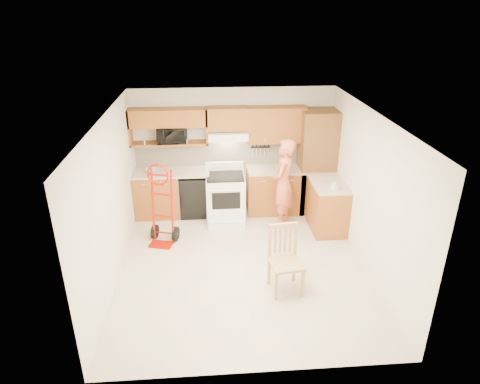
{
  "coord_description": "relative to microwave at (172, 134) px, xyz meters",
  "views": [
    {
      "loc": [
        -0.5,
        -5.93,
        4.01
      ],
      "look_at": [
        0.0,
        0.5,
        1.1
      ],
      "focal_mm": 31.89,
      "sensor_mm": 36.0,
      "label": 1
    }
  ],
  "objects": [
    {
      "name": "hand_truck",
      "position": [
        -0.17,
        -1.26,
        -0.97
      ],
      "size": [
        0.65,
        0.62,
        1.36
      ],
      "primitive_type": null,
      "rotation": [
        0.0,
        0.0,
        -0.28
      ],
      "color": "#AA1301",
      "rests_on": "ground"
    },
    {
      "name": "floor",
      "position": [
        1.2,
        -2.08,
        -1.66
      ],
      "size": [
        4.0,
        4.5,
        0.02
      ],
      "primitive_type": "cube",
      "color": "beige",
      "rests_on": "ground"
    },
    {
      "name": "lower_cab_left",
      "position": [
        -0.35,
        -0.14,
        -1.2
      ],
      "size": [
        0.9,
        0.6,
        0.9
      ],
      "primitive_type": "cube",
      "color": "brown",
      "rests_on": "ground"
    },
    {
      "name": "dining_chair",
      "position": [
        1.78,
        -2.81,
        -1.14
      ],
      "size": [
        0.52,
        0.56,
        1.03
      ],
      "primitive_type": null,
      "rotation": [
        0.0,
        0.0,
        0.12
      ],
      "color": "tan",
      "rests_on": "ground"
    },
    {
      "name": "upper_cab_center",
      "position": [
        1.08,
        0.0,
        0.29
      ],
      "size": [
        0.76,
        0.33,
        0.44
      ],
      "primitive_type": "cube",
      "color": "brown",
      "rests_on": "wall_back"
    },
    {
      "name": "microwave",
      "position": [
        0.0,
        0.0,
        0.0
      ],
      "size": [
        0.61,
        0.44,
        0.32
      ],
      "primitive_type": "imported",
      "rotation": [
        0.0,
        0.0,
        0.09
      ],
      "color": "black",
      "rests_on": "upper_shelf_mw"
    },
    {
      "name": "backsplash",
      "position": [
        1.2,
        0.15,
        -0.45
      ],
      "size": [
        3.92,
        0.03,
        0.55
      ],
      "primitive_type": "cube",
      "color": "beige",
      "rests_on": "wall_back"
    },
    {
      "name": "range_hood",
      "position": [
        1.08,
        -0.06,
        -0.02
      ],
      "size": [
        0.76,
        0.46,
        0.14
      ],
      "primitive_type": "cube",
      "color": "white",
      "rests_on": "wall_back"
    },
    {
      "name": "countertop_return",
      "position": [
        2.9,
        -0.94,
        -0.73
      ],
      "size": [
        0.63,
        1.0,
        0.04
      ],
      "primitive_type": "cube",
      "color": "#BBAA8D",
      "rests_on": "cab_return_right"
    },
    {
      "name": "wall_back",
      "position": [
        1.2,
        0.17,
        -0.4
      ],
      "size": [
        4.0,
        0.02,
        2.5
      ],
      "primitive_type": "cube",
      "color": "white",
      "rests_on": "ground"
    },
    {
      "name": "ceiling",
      "position": [
        1.2,
        -2.08,
        0.86
      ],
      "size": [
        4.0,
        4.5,
        0.02
      ],
      "primitive_type": "cube",
      "color": "white",
      "rests_on": "ground"
    },
    {
      "name": "lower_cab_right",
      "position": [
        2.03,
        -0.14,
        -1.2
      ],
      "size": [
        1.14,
        0.6,
        0.9
      ],
      "primitive_type": "cube",
      "color": "brown",
      "rests_on": "ground"
    },
    {
      "name": "upper_shelf_mw",
      "position": [
        -0.05,
        0.0,
        -0.18
      ],
      "size": [
        1.5,
        0.33,
        0.04
      ],
      "primitive_type": "cube",
      "color": "brown",
      "rests_on": "wall_back"
    },
    {
      "name": "dishwasher",
      "position": [
        0.4,
        -0.14,
        -1.23
      ],
      "size": [
        0.6,
        0.6,
        0.85
      ],
      "primitive_type": "cube",
      "color": "black",
      "rests_on": "ground"
    },
    {
      "name": "soap_bottle",
      "position": [
        2.9,
        -1.28,
        -0.62
      ],
      "size": [
        0.11,
        0.11,
        0.18
      ],
      "primitive_type": "imported",
      "rotation": [
        0.0,
        0.0,
        0.36
      ],
      "color": "white",
      "rests_on": "countertop_return"
    },
    {
      "name": "countertop_left",
      "position": [
        -0.05,
        -0.13,
        -0.73
      ],
      "size": [
        1.5,
        0.63,
        0.04
      ],
      "primitive_type": "cube",
      "color": "#BBAA8D",
      "rests_on": "lower_cab_left"
    },
    {
      "name": "knife_strip",
      "position": [
        1.75,
        0.12,
        -0.41
      ],
      "size": [
        0.4,
        0.05,
        0.29
      ],
      "primitive_type": null,
      "color": "black",
      "rests_on": "backsplash"
    },
    {
      "name": "upper_cab_right",
      "position": [
        2.03,
        0.0,
        0.15
      ],
      "size": [
        1.14,
        0.33,
        0.7
      ],
      "primitive_type": "cube",
      "color": "brown",
      "rests_on": "wall_back"
    },
    {
      "name": "pantry_tall",
      "position": [
        2.85,
        -0.14,
        -0.6
      ],
      "size": [
        0.7,
        0.6,
        2.1
      ],
      "primitive_type": "cube",
      "color": "brown",
      "rests_on": "ground"
    },
    {
      "name": "countertop_right",
      "position": [
        2.03,
        -0.13,
        -0.73
      ],
      "size": [
        1.14,
        0.63,
        0.04
      ],
      "primitive_type": "cube",
      "color": "#BBAA8D",
      "rests_on": "lower_cab_right"
    },
    {
      "name": "wall_right",
      "position": [
        3.21,
        -2.08,
        -0.4
      ],
      "size": [
        0.02,
        4.5,
        2.5
      ],
      "primitive_type": "cube",
      "color": "white",
      "rests_on": "ground"
    },
    {
      "name": "upper_cab_left",
      "position": [
        -0.05,
        0.0,
        0.33
      ],
      "size": [
        1.5,
        0.33,
        0.34
      ],
      "primitive_type": "cube",
      "color": "brown",
      "rests_on": "wall_back"
    },
    {
      "name": "range",
      "position": [
        1.0,
        -0.47,
        -1.1
      ],
      "size": [
        0.75,
        0.98,
        1.1
      ],
      "primitive_type": null,
      "color": "white",
      "rests_on": "ground"
    },
    {
      "name": "person",
      "position": [
        2.08,
        -0.74,
        -0.79
      ],
      "size": [
        0.64,
        0.74,
        1.72
      ],
      "primitive_type": "imported",
      "rotation": [
        0.0,
        0.0,
        -2.0
      ],
      "color": "#D86444",
      "rests_on": "ground"
    },
    {
      "name": "wall_front",
      "position": [
        1.2,
        -4.34,
        -0.4
      ],
      "size": [
        4.0,
        0.02,
        2.5
      ],
      "primitive_type": "cube",
      "color": "white",
      "rests_on": "ground"
    },
    {
      "name": "wall_left",
      "position": [
        -0.81,
        -2.08,
        -0.4
      ],
      "size": [
        0.02,
        4.5,
        2.5
      ],
      "primitive_type": "cube",
      "color": "white",
      "rests_on": "ground"
    },
    {
      "name": "cab_return_right",
      "position": [
        2.9,
        -0.94,
        -1.2
      ],
      "size": [
        0.6,
        1.0,
        0.9
      ],
      "primitive_type": "cube",
      "color": "brown",
      "rests_on": "ground"
    },
    {
      "name": "bowl",
      "position": [
        -0.43,
        -0.14,
        -0.68
      ],
      "size": [
        0.3,
        0.3,
        0.06
      ],
      "primitive_type": "imported",
      "rotation": [
        0.0,
        0.0,
        -0.41
      ],
      "color": "white",
      "rests_on": "countertop_left"
    }
  ]
}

